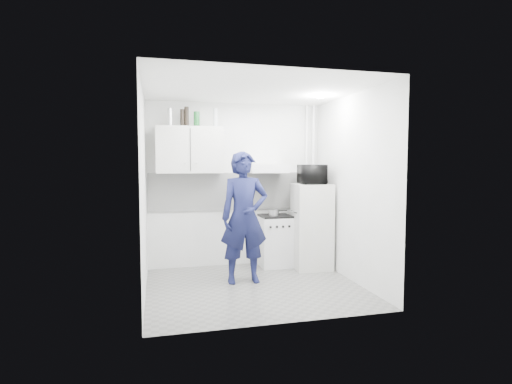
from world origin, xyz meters
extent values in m
plane|color=#555452|center=(0.00, 0.00, 0.00)|extent=(2.80, 2.80, 0.00)
plane|color=white|center=(0.00, 0.00, 2.60)|extent=(2.80, 2.80, 0.00)
plane|color=white|center=(0.00, 1.25, 1.30)|extent=(2.80, 0.00, 2.80)
plane|color=white|center=(-1.40, 0.00, 1.30)|extent=(0.00, 2.60, 2.60)
plane|color=white|center=(1.40, 0.00, 1.30)|extent=(0.00, 2.60, 2.60)
imported|color=#13163B|center=(-0.08, 0.27, 0.91)|extent=(0.66, 0.44, 1.81)
cube|color=white|center=(0.59, 1.00, 0.40)|extent=(0.50, 0.50, 0.79)
cube|color=silver|center=(1.10, 0.72, 0.66)|extent=(0.59, 0.59, 1.33)
cube|color=black|center=(0.59, 1.00, 0.81)|extent=(0.48, 0.48, 0.03)
cylinder|color=silver|center=(0.56, 0.98, 0.87)|extent=(0.16, 0.16, 0.09)
imported|color=black|center=(1.10, 0.72, 1.48)|extent=(0.59, 0.44, 0.30)
cylinder|color=silver|center=(-1.03, 1.07, 2.33)|extent=(0.07, 0.07, 0.27)
cylinder|color=black|center=(-0.85, 1.07, 2.33)|extent=(0.06, 0.06, 0.26)
cylinder|color=black|center=(-0.79, 1.07, 2.35)|extent=(0.07, 0.07, 0.30)
cylinder|color=#144C1E|center=(-0.64, 1.07, 2.31)|extent=(0.09, 0.09, 0.23)
cylinder|color=#B2B7BC|center=(-0.35, 1.07, 2.34)|extent=(0.07, 0.07, 0.29)
cube|color=silver|center=(-0.75, 1.07, 1.85)|extent=(1.00, 0.35, 0.70)
cube|color=white|center=(0.45, 1.00, 1.57)|extent=(0.60, 0.50, 0.14)
cube|color=white|center=(0.00, 1.24, 1.20)|extent=(2.74, 0.03, 0.60)
cylinder|color=white|center=(1.30, 1.17, 1.30)|extent=(0.05, 0.05, 2.60)
cylinder|color=white|center=(1.18, 1.17, 1.30)|extent=(0.04, 0.04, 2.60)
cylinder|color=white|center=(1.00, 0.20, 2.57)|extent=(0.10, 0.10, 0.02)
camera|label=1|loc=(-1.25, -5.06, 1.64)|focal=28.00mm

